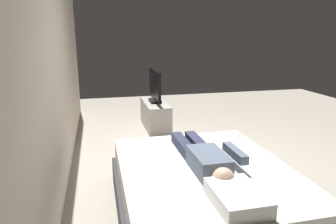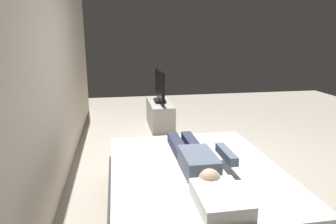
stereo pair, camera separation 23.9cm
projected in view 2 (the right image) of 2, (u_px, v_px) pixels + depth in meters
ground_plane at (211, 170)px, 4.02m from camera, size 10.00×10.00×0.00m
back_wall at (58, 62)px, 3.74m from camera, size 6.40×0.10×2.80m
bed at (195, 195)px, 2.88m from camera, size 1.98×1.62×0.54m
pillow at (220, 199)px, 2.16m from camera, size 0.48×0.34×0.12m
person at (196, 158)px, 2.82m from camera, size 1.26×0.46×0.18m
remote at (231, 156)px, 3.05m from camera, size 0.15×0.04×0.02m
tv_stand at (160, 115)px, 5.76m from camera, size 1.10×0.40×0.50m
tv at (160, 87)px, 5.63m from camera, size 0.88×0.20×0.59m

